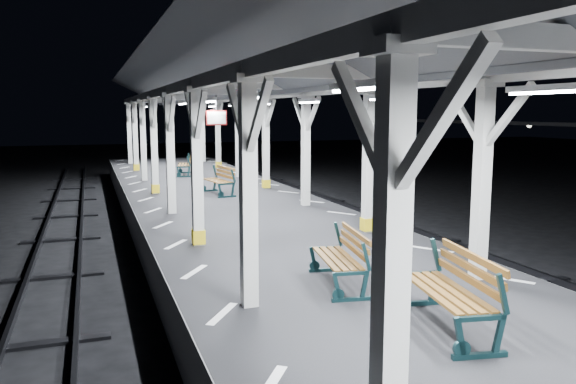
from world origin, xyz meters
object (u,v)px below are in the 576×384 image
bench_far (220,180)px  bench_mid (343,256)px  bench_extra (186,164)px  bench_near (454,289)px

bench_far → bench_mid: bearing=-100.5°
bench_far → bench_extra: size_ratio=1.01×
bench_far → bench_extra: bearing=82.6°
bench_near → bench_far: bench_near is taller
bench_mid → bench_extra: bench_extra is taller
bench_near → bench_extra: bearing=100.9°
bench_extra → bench_near: bearing=-78.1°
bench_near → bench_mid: (-0.56, 2.17, -0.06)m
bench_mid → bench_far: (0.38, 10.69, 0.02)m
bench_near → bench_far: 12.87m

